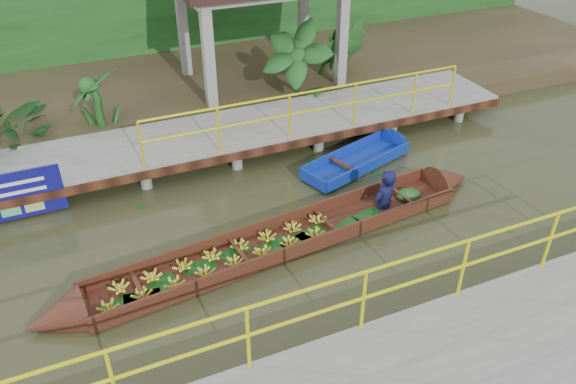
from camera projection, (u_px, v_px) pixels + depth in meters
name	position (u px, v px, depth m)	size (l,w,h in m)	color
ground	(234.00, 250.00, 10.01)	(80.00, 80.00, 0.00)	#2E3319
land_strip	(146.00, 88.00, 15.65)	(30.00, 8.00, 0.45)	#312718
far_dock	(183.00, 143.00, 12.39)	(16.00, 2.06, 1.66)	slate
foliage_backdrop	(121.00, 1.00, 16.60)	(30.00, 0.80, 4.00)	#143D13
vendor_boat	(300.00, 229.00, 10.13)	(8.86, 1.81, 2.01)	#3D1910
moored_blue_boat	(378.00, 151.00, 12.79)	(3.19, 1.70, 0.74)	#0E299A
tropical_plants	(84.00, 95.00, 12.86)	(14.16, 1.16, 1.44)	#143D13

